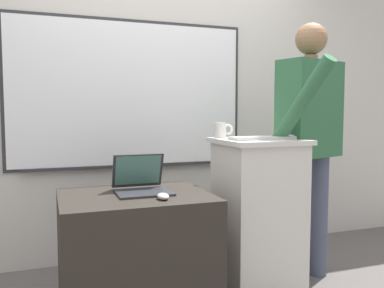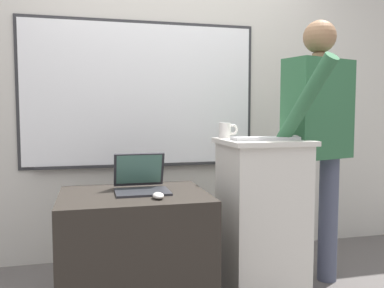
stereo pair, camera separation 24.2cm
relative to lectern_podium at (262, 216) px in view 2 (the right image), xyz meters
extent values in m
cube|color=beige|center=(-0.45, 0.92, 0.95)|extent=(6.40, 0.12, 2.90)
cube|color=#2D2D30|center=(-0.66, 0.85, 0.81)|extent=(1.85, 0.02, 1.15)
cube|color=white|center=(-0.66, 0.85, 0.81)|extent=(1.80, 0.02, 1.10)
cube|color=#2D2D30|center=(-0.66, 0.83, 0.24)|extent=(1.62, 0.04, 0.02)
cube|color=beige|center=(0.00, 0.00, -0.02)|extent=(0.48, 0.47, 0.97)
cube|color=beige|center=(0.00, 0.00, 0.48)|extent=(0.52, 0.51, 0.03)
cube|color=#28231E|center=(-0.82, -0.06, -0.15)|extent=(0.84, 0.66, 0.70)
cylinder|color=#474C60|center=(0.28, -0.01, -0.07)|extent=(0.13, 0.13, 0.86)
cylinder|color=#474C60|center=(0.53, 0.07, -0.07)|extent=(0.13, 0.13, 0.86)
cube|color=#2D603D|center=(0.40, 0.03, 0.69)|extent=(0.51, 0.35, 0.65)
cylinder|color=#8C6647|center=(0.40, 0.03, 1.03)|extent=(0.09, 0.09, 0.04)
sphere|color=#8C6647|center=(0.40, 0.03, 1.16)|extent=(0.21, 0.21, 0.21)
cylinder|color=#2D603D|center=(0.16, -0.24, 0.73)|extent=(0.21, 0.45, 0.54)
cylinder|color=#2D603D|center=(0.65, 0.11, 0.66)|extent=(0.08, 0.08, 0.62)
cube|color=#28282D|center=(-0.77, -0.07, 0.21)|extent=(0.31, 0.24, 0.01)
cube|color=#28282D|center=(-0.77, 0.09, 0.32)|extent=(0.30, 0.09, 0.21)
cube|color=#4C7A6B|center=(-0.77, 0.08, 0.32)|extent=(0.27, 0.07, 0.18)
cube|color=silver|center=(-0.01, -0.06, 0.51)|extent=(0.42, 0.13, 0.02)
ellipsoid|color=silver|center=(-0.71, -0.24, 0.22)|extent=(0.06, 0.10, 0.03)
ellipsoid|color=silver|center=(0.21, -0.05, 0.51)|extent=(0.06, 0.10, 0.03)
cylinder|color=silver|center=(-0.19, 0.18, 0.55)|extent=(0.08, 0.08, 0.10)
torus|color=silver|center=(-0.13, 0.18, 0.55)|extent=(0.07, 0.02, 0.07)
camera|label=1|loc=(-1.29, -2.31, 0.67)|focal=38.00mm
camera|label=2|loc=(-1.05, -2.38, 0.67)|focal=38.00mm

